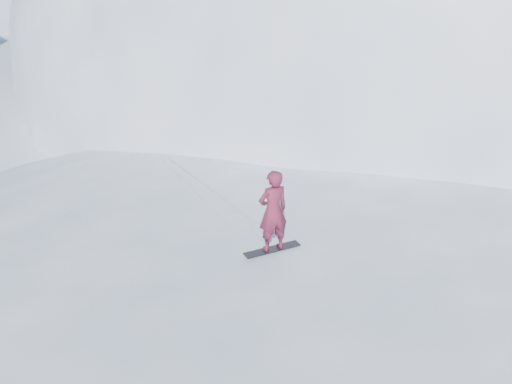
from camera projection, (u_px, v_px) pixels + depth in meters
ground at (357, 350)px, 12.24m from camera, size 400.00×400.00×0.00m
near_ridge at (330, 277)px, 15.11m from camera, size 36.00×28.00×4.80m
summit_peak at (406, 78)px, 41.84m from camera, size 60.00×56.00×56.00m
peak_shoulder at (316, 110)px, 32.55m from camera, size 28.00×24.00×18.00m
wind_bumps at (297, 306)px, 13.82m from camera, size 16.00×14.40×1.00m
snowboard at (272, 249)px, 11.93m from camera, size 1.44×0.33×0.02m
snowboarder at (273, 211)px, 11.50m from camera, size 0.76×0.52×2.02m
board_tracks at (199, 186)px, 15.30m from camera, size 1.28×5.98×0.04m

